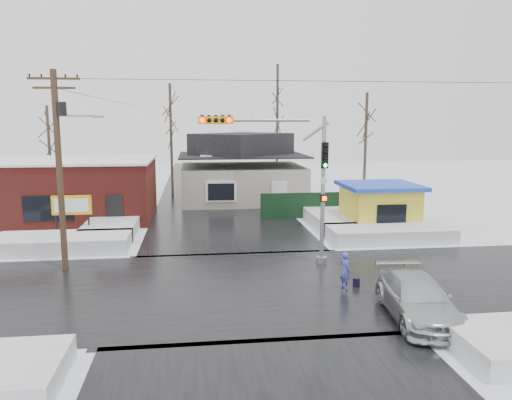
{
  "coord_description": "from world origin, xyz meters",
  "views": [
    {
      "loc": [
        -2.0,
        -19.66,
        6.83
      ],
      "look_at": [
        0.93,
        3.87,
        3.0
      ],
      "focal_mm": 35.0,
      "sensor_mm": 36.0,
      "label": 1
    }
  ],
  "objects": [
    {
      "name": "tree_far_right",
      "position": [
        12.0,
        20.0,
        7.16
      ],
      "size": [
        3.0,
        3.0,
        9.0
      ],
      "color": "#332821",
      "rests_on": "ground"
    },
    {
      "name": "tree_far_west",
      "position": [
        -14.0,
        24.0,
        6.36
      ],
      "size": [
        3.0,
        3.0,
        8.0
      ],
      "color": "#332821",
      "rests_on": "ground"
    },
    {
      "name": "fence",
      "position": [
        6.5,
        14.0,
        0.9
      ],
      "size": [
        8.0,
        0.12,
        1.8
      ],
      "primitive_type": "cube",
      "color": "black",
      "rests_on": "ground"
    },
    {
      "name": "tree_far_mid",
      "position": [
        6.0,
        28.0,
        9.54
      ],
      "size": [
        3.0,
        3.0,
        12.0
      ],
      "color": "#332821",
      "rests_on": "ground"
    },
    {
      "name": "road_ew",
      "position": [
        0.0,
        0.0,
        0.01
      ],
      "size": [
        120.0,
        10.0,
        0.02
      ],
      "primitive_type": "cube",
      "color": "black",
      "rests_on": "ground"
    },
    {
      "name": "snowbank_nside_e",
      "position": [
        7.0,
        12.0,
        0.4
      ],
      "size": [
        3.0,
        8.0,
        0.8
      ],
      "primitive_type": "cube",
      "color": "white",
      "rests_on": "ground"
    },
    {
      "name": "ground",
      "position": [
        0.0,
        0.0,
        0.0
      ],
      "size": [
        120.0,
        120.0,
        0.0
      ],
      "primitive_type": "plane",
      "color": "white",
      "rests_on": "ground"
    },
    {
      "name": "tree_far_left",
      "position": [
        -4.0,
        26.0,
        7.95
      ],
      "size": [
        3.0,
        3.0,
        10.0
      ],
      "color": "#332821",
      "rests_on": "ground"
    },
    {
      "name": "traffic_signal",
      "position": [
        2.43,
        2.97,
        4.54
      ],
      "size": [
        6.05,
        0.68,
        7.0
      ],
      "color": "gray",
      "rests_on": "ground"
    },
    {
      "name": "brick_building",
      "position": [
        -11.0,
        15.99,
        2.08
      ],
      "size": [
        12.2,
        8.2,
        4.12
      ],
      "color": "maroon",
      "rests_on": "ground"
    },
    {
      "name": "road_ns",
      "position": [
        0.0,
        0.0,
        0.01
      ],
      "size": [
        10.0,
        120.0,
        0.02
      ],
      "primitive_type": "cube",
      "color": "black",
      "rests_on": "ground"
    },
    {
      "name": "marquee_sign",
      "position": [
        -9.0,
        9.49,
        1.92
      ],
      "size": [
        2.2,
        0.21,
        2.55
      ],
      "color": "black",
      "rests_on": "ground"
    },
    {
      "name": "utility_pole",
      "position": [
        -7.93,
        3.5,
        5.11
      ],
      "size": [
        3.15,
        0.44,
        9.0
      ],
      "color": "#382619",
      "rests_on": "ground"
    },
    {
      "name": "snowbank_ne",
      "position": [
        9.0,
        7.0,
        0.4
      ],
      "size": [
        7.0,
        3.0,
        0.8
      ],
      "primitive_type": "cube",
      "color": "white",
      "rests_on": "ground"
    },
    {
      "name": "car",
      "position": [
        5.55,
        -4.05,
        0.72
      ],
      "size": [
        2.52,
        5.12,
        1.43
      ],
      "primitive_type": "imported",
      "rotation": [
        0.0,
        0.0,
        -0.11
      ],
      "color": "#B8BDC0",
      "rests_on": "ground"
    },
    {
      "name": "pedestrian",
      "position": [
        4.0,
        -0.76,
        0.76
      ],
      "size": [
        0.55,
        0.65,
        1.53
      ],
      "primitive_type": "imported",
      "rotation": [
        0.0,
        0.0,
        1.97
      ],
      "color": "#4350BD",
      "rests_on": "ground"
    },
    {
      "name": "snowbank_nw",
      "position": [
        -9.0,
        7.0,
        0.4
      ],
      "size": [
        7.0,
        3.0,
        0.8
      ],
      "primitive_type": "cube",
      "color": "white",
      "rests_on": "ground"
    },
    {
      "name": "shopping_bag",
      "position": [
        4.54,
        -0.61,
        0.17
      ],
      "size": [
        0.3,
        0.19,
        0.35
      ],
      "primitive_type": "cube",
      "rotation": [
        0.0,
        0.0,
        -0.28
      ],
      "color": "black",
      "rests_on": "ground"
    },
    {
      "name": "snowbank_nside_w",
      "position": [
        -7.0,
        12.0,
        0.4
      ],
      "size": [
        3.0,
        8.0,
        0.8
      ],
      "primitive_type": "cube",
      "color": "white",
      "rests_on": "ground"
    },
    {
      "name": "house",
      "position": [
        2.0,
        22.0,
        2.62
      ],
      "size": [
        10.4,
        8.4,
        5.76
      ],
      "color": "#A6A196",
      "rests_on": "ground"
    },
    {
      "name": "kiosk",
      "position": [
        9.5,
        9.99,
        1.46
      ],
      "size": [
        4.6,
        4.6,
        2.88
      ],
      "color": "yellow",
      "rests_on": "ground"
    }
  ]
}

